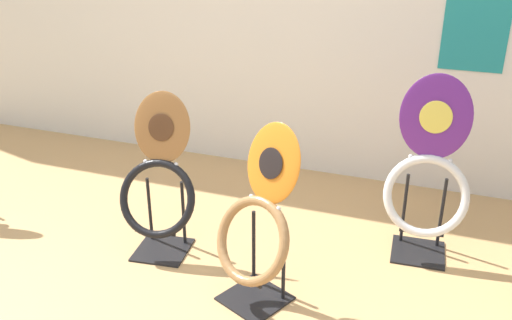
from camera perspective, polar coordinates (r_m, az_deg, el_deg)
name	(u,v)px	position (r m, az deg, el deg)	size (l,w,h in m)	color
toilet_seat_display_purple_note	(428,181)	(3.06, 16.79, -2.00)	(0.44, 0.30, 0.98)	black
toilet_seat_display_woodgrain	(159,186)	(3.02, -9.69, -2.59)	(0.44, 0.35, 0.87)	black
toilet_seat_display_orange_sun	(258,225)	(2.60, 0.19, -6.49)	(0.47, 0.44, 0.86)	black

